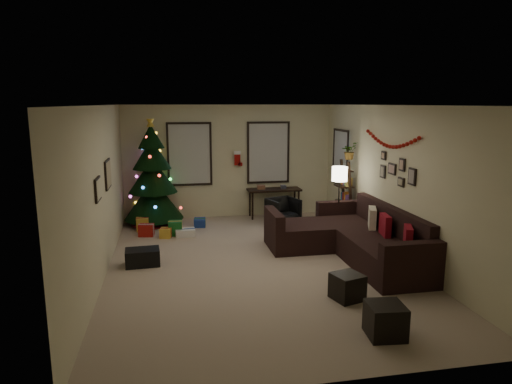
# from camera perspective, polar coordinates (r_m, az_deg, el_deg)

# --- Properties ---
(floor) EXTENTS (7.00, 7.00, 0.00)m
(floor) POSITION_cam_1_polar(r_m,az_deg,el_deg) (8.01, 0.10, -8.94)
(floor) COLOR tan
(floor) RESTS_ON ground
(ceiling) EXTENTS (7.00, 7.00, 0.00)m
(ceiling) POSITION_cam_1_polar(r_m,az_deg,el_deg) (7.53, 0.11, 10.75)
(ceiling) COLOR white
(ceiling) RESTS_ON floor
(wall_back) EXTENTS (5.00, 0.00, 5.00)m
(wall_back) POSITION_cam_1_polar(r_m,az_deg,el_deg) (11.07, -3.33, 3.81)
(wall_back) COLOR beige
(wall_back) RESTS_ON floor
(wall_front) EXTENTS (5.00, 0.00, 5.00)m
(wall_front) POSITION_cam_1_polar(r_m,az_deg,el_deg) (4.37, 8.90, -7.58)
(wall_front) COLOR beige
(wall_front) RESTS_ON floor
(wall_left) EXTENTS (0.00, 7.00, 7.00)m
(wall_left) POSITION_cam_1_polar(r_m,az_deg,el_deg) (7.60, -18.74, -0.07)
(wall_left) COLOR beige
(wall_left) RESTS_ON floor
(wall_right) EXTENTS (0.00, 7.00, 7.00)m
(wall_right) POSITION_cam_1_polar(r_m,az_deg,el_deg) (8.49, 16.92, 1.15)
(wall_right) COLOR beige
(wall_right) RESTS_ON floor
(window_back_left) EXTENTS (1.05, 0.06, 1.50)m
(window_back_left) POSITION_cam_1_polar(r_m,az_deg,el_deg) (10.94, -8.28, 4.68)
(window_back_left) COLOR #728CB2
(window_back_left) RESTS_ON wall_back
(window_back_right) EXTENTS (1.05, 0.06, 1.50)m
(window_back_right) POSITION_cam_1_polar(r_m,az_deg,el_deg) (11.18, 1.52, 4.93)
(window_back_right) COLOR #728CB2
(window_back_right) RESTS_ON wall_back
(window_right_wall) EXTENTS (0.06, 0.90, 1.30)m
(window_right_wall) POSITION_cam_1_polar(r_m,az_deg,el_deg) (10.75, 10.54, 4.24)
(window_right_wall) COLOR #728CB2
(window_right_wall) RESTS_ON wall_right
(christmas_tree) EXTENTS (1.33, 1.33, 2.48)m
(christmas_tree) POSITION_cam_1_polar(r_m,az_deg,el_deg) (10.65, -12.73, 1.52)
(christmas_tree) COLOR black
(christmas_tree) RESTS_ON floor
(presents) EXTENTS (1.50, 1.01, 0.30)m
(presents) POSITION_cam_1_polar(r_m,az_deg,el_deg) (9.95, -10.85, -4.44)
(presents) COLOR gold
(presents) RESTS_ON floor
(sofa) EXTENTS (2.15, 3.10, 0.93)m
(sofa) POSITION_cam_1_polar(r_m,az_deg,el_deg) (8.52, 12.00, -5.78)
(sofa) COLOR black
(sofa) RESTS_ON floor
(pillow_red_a) EXTENTS (0.26, 0.41, 0.40)m
(pillow_red_a) POSITION_cam_1_polar(r_m,az_deg,el_deg) (7.60, 18.39, -5.57)
(pillow_red_a) COLOR maroon
(pillow_red_a) RESTS_ON sofa
(pillow_red_b) EXTENTS (0.17, 0.41, 0.40)m
(pillow_red_b) POSITION_cam_1_polar(r_m,az_deg,el_deg) (8.26, 15.77, -4.11)
(pillow_red_b) COLOR maroon
(pillow_red_b) RESTS_ON sofa
(pillow_cream) EXTENTS (0.27, 0.44, 0.43)m
(pillow_cream) POSITION_cam_1_polar(r_m,az_deg,el_deg) (8.71, 14.26, -3.32)
(pillow_cream) COLOR beige
(pillow_cream) RESTS_ON sofa
(ottoman_near) EXTENTS (0.48, 0.48, 0.37)m
(ottoman_near) POSITION_cam_1_polar(r_m,az_deg,el_deg) (6.72, 11.29, -11.49)
(ottoman_near) COLOR black
(ottoman_near) RESTS_ON floor
(ottoman_far) EXTENTS (0.46, 0.46, 0.40)m
(ottoman_far) POSITION_cam_1_polar(r_m,az_deg,el_deg) (5.84, 15.80, -15.12)
(ottoman_far) COLOR black
(ottoman_far) RESTS_ON floor
(desk) EXTENTS (1.29, 0.46, 0.69)m
(desk) POSITION_cam_1_polar(r_m,az_deg,el_deg) (11.10, 2.27, -0.01)
(desk) COLOR black
(desk) RESTS_ON floor
(desk_chair) EXTENTS (0.73, 0.70, 0.60)m
(desk_chair) POSITION_cam_1_polar(r_m,az_deg,el_deg) (10.57, 3.39, -2.33)
(desk_chair) COLOR black
(desk_chair) RESTS_ON floor
(bookshelf) EXTENTS (0.30, 0.46, 1.54)m
(bookshelf) POSITION_cam_1_polar(r_m,az_deg,el_deg) (10.07, 11.13, -0.57)
(bookshelf) COLOR black
(bookshelf) RESTS_ON floor
(potted_plant) EXTENTS (0.56, 0.55, 0.47)m
(potted_plant) POSITION_cam_1_polar(r_m,az_deg,el_deg) (9.84, 11.56, 5.35)
(potted_plant) COLOR #4C4C4C
(potted_plant) RESTS_ON bookshelf
(floor_lamp) EXTENTS (0.31, 0.31, 1.47)m
(floor_lamp) POSITION_cam_1_polar(r_m,az_deg,el_deg) (9.42, 10.35, 1.65)
(floor_lamp) COLOR black
(floor_lamp) RESTS_ON floor
(art_map) EXTENTS (0.04, 0.60, 0.50)m
(art_map) POSITION_cam_1_polar(r_m,az_deg,el_deg) (8.33, -17.97, 2.13)
(art_map) COLOR black
(art_map) RESTS_ON wall_left
(art_abstract) EXTENTS (0.04, 0.45, 0.35)m
(art_abstract) POSITION_cam_1_polar(r_m,az_deg,el_deg) (7.16, -19.10, 0.32)
(art_abstract) COLOR black
(art_abstract) RESTS_ON wall_left
(gallery) EXTENTS (0.03, 1.25, 0.54)m
(gallery) POSITION_cam_1_polar(r_m,az_deg,el_deg) (8.38, 17.12, 2.55)
(gallery) COLOR black
(gallery) RESTS_ON wall_right
(garland) EXTENTS (0.08, 1.90, 0.30)m
(garland) POSITION_cam_1_polar(r_m,az_deg,el_deg) (8.52, 16.38, 6.24)
(garland) COLOR #A5140C
(garland) RESTS_ON wall_right
(stocking_left) EXTENTS (0.20, 0.05, 0.36)m
(stocking_left) POSITION_cam_1_polar(r_m,az_deg,el_deg) (11.11, -4.12, 4.86)
(stocking_left) COLOR #990F0C
(stocking_left) RESTS_ON wall_back
(stocking_right) EXTENTS (0.20, 0.05, 0.36)m
(stocking_right) POSITION_cam_1_polar(r_m,az_deg,el_deg) (11.01, -2.30, 4.24)
(stocking_right) COLOR #990F0C
(stocking_right) RESTS_ON wall_back
(storage_bin) EXTENTS (0.59, 0.41, 0.29)m
(storage_bin) POSITION_cam_1_polar(r_m,az_deg,el_deg) (8.14, -13.93, -7.88)
(storage_bin) COLOR black
(storage_bin) RESTS_ON floor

